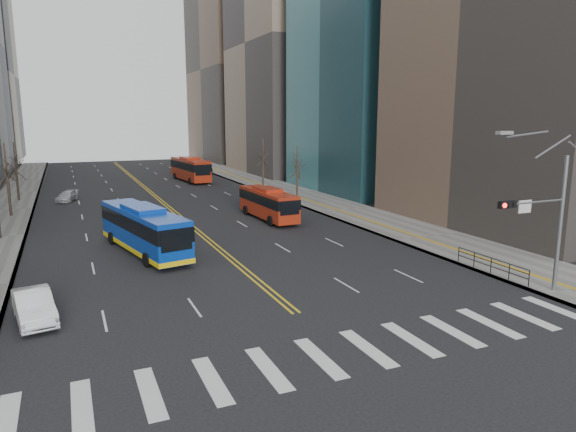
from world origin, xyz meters
The scene contains 16 objects.
ground centered at (0.00, 0.00, 0.00)m, with size 220.00×220.00×0.00m, color black.
sidewalk_right centered at (17.50, 45.00, 0.07)m, with size 7.00×130.00×0.15m, color slate.
sidewalk_left centered at (-16.50, 45.00, 0.07)m, with size 5.00×130.00×0.15m, color slate.
crosswalk centered at (0.00, 0.00, 0.01)m, with size 26.70×4.00×0.01m.
centerline centered at (0.00, 55.00, 0.01)m, with size 0.55×100.00×0.01m.
office_towers centered at (0.12, 68.51, 23.92)m, with size 83.00×134.00×58.00m.
signal_mast centered at (13.77, 2.00, 4.86)m, with size 5.37×0.37×9.39m.
pedestrian_railing centered at (14.30, 6.00, 0.82)m, with size 0.06×6.06×1.02m.
street_trees centered at (-7.18, 34.55, 4.87)m, with size 35.20×47.20×7.60m.
blue_bus centered at (-5.45, 20.95, 1.88)m, with size 5.12×12.58×3.58m.
red_bus_near centered at (7.84, 29.17, 1.79)m, with size 2.86×10.09×3.21m.
red_bus_far centered at (7.94, 63.73, 2.15)m, with size 3.91×12.48×3.87m.
car_white centered at (-12.50, 9.36, 0.78)m, with size 1.66×4.76×1.57m, color white.
car_dark_mid centered at (7.98, 34.78, 0.73)m, with size 1.73×4.30×1.47m, color black.
car_silver centered at (-10.55, 49.49, 0.61)m, with size 1.71×4.21×1.22m, color #B0AFB5.
car_dark_far centered at (12.50, 72.53, 0.69)m, with size 2.29×4.96×1.38m, color black.
Camera 1 is at (-10.55, -18.08, 10.06)m, focal length 32.00 mm.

